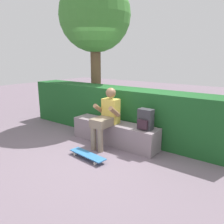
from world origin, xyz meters
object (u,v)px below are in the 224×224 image
bench_main (114,133)px  person_skater (107,115)px  backpack_on_bench (145,120)px  skateboard_near_person (88,155)px

bench_main → person_skater: size_ratio=1.64×
person_skater → backpack_on_bench: bearing=14.6°
bench_main → backpack_on_bench: bearing=-0.7°
bench_main → skateboard_near_person: 0.93m
bench_main → backpack_on_bench: size_ratio=5.01×
backpack_on_bench → bench_main: bearing=179.3°
skateboard_near_person → backpack_on_bench: size_ratio=2.04×
bench_main → backpack_on_bench: (0.75, -0.01, 0.43)m
backpack_on_bench → person_skater: bearing=-165.4°
backpack_on_bench → skateboard_near_person: bearing=-127.3°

